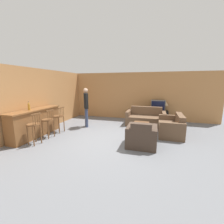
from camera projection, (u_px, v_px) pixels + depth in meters
name	position (u px, v px, depth m)	size (l,w,h in m)	color
ground_plane	(110.00, 140.00, 5.41)	(24.00, 24.00, 0.00)	slate
wall_back	(128.00, 96.00, 8.50)	(9.40, 0.08, 2.60)	#B27A47
wall_left	(55.00, 98.00, 7.24)	(0.08, 8.54, 2.60)	#B27A47
bar_counter	(36.00, 123.00, 5.69)	(0.55, 2.28, 1.05)	brown
bar_chair_near	(34.00, 127.00, 4.91)	(0.46, 0.46, 1.06)	brown
bar_chair_mid	(48.00, 122.00, 5.54)	(0.46, 0.46, 1.06)	brown
bar_chair_far	(59.00, 118.00, 6.16)	(0.45, 0.45, 1.06)	brown
couch_far	(146.00, 119.00, 7.30)	(1.83, 0.95, 0.86)	brown
armchair_near	(142.00, 137.00, 4.79)	(0.93, 0.91, 0.84)	#423328
loveseat_right	(171.00, 127.00, 5.89)	(0.88, 1.53, 0.83)	brown
coffee_table	(141.00, 125.00, 6.20)	(0.64, 0.93, 0.36)	brown
tv_unit	(157.00, 116.00, 7.89)	(1.05, 0.51, 0.60)	black
tv	(158.00, 105.00, 7.77)	(0.70, 0.44, 0.55)	#4C4C4C
bottle	(29.00, 106.00, 5.35)	(0.07, 0.07, 0.31)	#B27A23
book_on_table	(144.00, 124.00, 6.10)	(0.22, 0.19, 0.03)	maroon
table_lamp	(165.00, 104.00, 7.66)	(0.29, 0.29, 0.51)	brown
person_by_window	(86.00, 105.00, 6.85)	(0.36, 0.49, 1.79)	#384260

